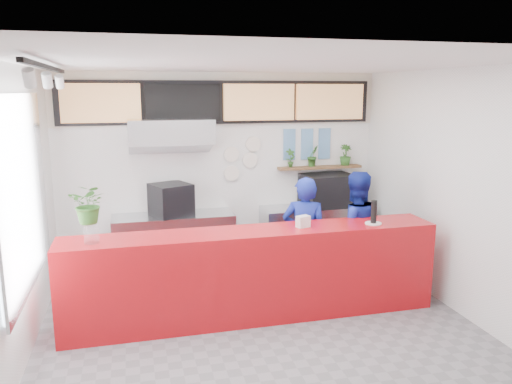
{
  "coord_description": "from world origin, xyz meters",
  "views": [
    {
      "loc": [
        -1.37,
        -5.13,
        2.73
      ],
      "look_at": [
        0.1,
        0.7,
        1.5
      ],
      "focal_mm": 35.0,
      "sensor_mm": 36.0,
      "label": 1
    }
  ],
  "objects_px": {
    "staff_center": "(304,237)",
    "staff_right": "(354,232)",
    "espresso_machine": "(328,190)",
    "panini_oven": "(171,200)",
    "service_counter": "(254,274)",
    "pepper_mill": "(374,212)"
  },
  "relations": [
    {
      "from": "staff_center",
      "to": "staff_right",
      "type": "relative_size",
      "value": 0.97
    },
    {
      "from": "espresso_machine",
      "to": "panini_oven",
      "type": "bearing_deg",
      "value": 173.8
    },
    {
      "from": "staff_right",
      "to": "espresso_machine",
      "type": "bearing_deg",
      "value": -90.53
    },
    {
      "from": "panini_oven",
      "to": "staff_right",
      "type": "distance_m",
      "value": 2.71
    },
    {
      "from": "service_counter",
      "to": "espresso_machine",
      "type": "distance_m",
      "value": 2.53
    },
    {
      "from": "espresso_machine",
      "to": "staff_right",
      "type": "relative_size",
      "value": 0.48
    },
    {
      "from": "panini_oven",
      "to": "staff_center",
      "type": "height_order",
      "value": "staff_center"
    },
    {
      "from": "staff_right",
      "to": "panini_oven",
      "type": "bearing_deg",
      "value": -23.7
    },
    {
      "from": "panini_oven",
      "to": "pepper_mill",
      "type": "distance_m",
      "value": 3.0
    },
    {
      "from": "service_counter",
      "to": "pepper_mill",
      "type": "height_order",
      "value": "pepper_mill"
    },
    {
      "from": "panini_oven",
      "to": "staff_right",
      "type": "bearing_deg",
      "value": -51.8
    },
    {
      "from": "panini_oven",
      "to": "staff_center",
      "type": "distance_m",
      "value": 2.12
    },
    {
      "from": "service_counter",
      "to": "espresso_machine",
      "type": "bearing_deg",
      "value": 47.22
    },
    {
      "from": "panini_oven",
      "to": "staff_right",
      "type": "height_order",
      "value": "staff_right"
    },
    {
      "from": "panini_oven",
      "to": "espresso_machine",
      "type": "distance_m",
      "value": 2.49
    },
    {
      "from": "staff_right",
      "to": "staff_center",
      "type": "bearing_deg",
      "value": 4.72
    },
    {
      "from": "service_counter",
      "to": "staff_right",
      "type": "height_order",
      "value": "staff_right"
    },
    {
      "from": "service_counter",
      "to": "staff_center",
      "type": "bearing_deg",
      "value": 31.39
    },
    {
      "from": "panini_oven",
      "to": "staff_right",
      "type": "relative_size",
      "value": 0.31
    },
    {
      "from": "espresso_machine",
      "to": "pepper_mill",
      "type": "xyz_separation_m",
      "value": [
        -0.16,
        -1.88,
        0.1
      ]
    },
    {
      "from": "staff_center",
      "to": "espresso_machine",
      "type": "bearing_deg",
      "value": -98.38
    },
    {
      "from": "staff_right",
      "to": "pepper_mill",
      "type": "distance_m",
      "value": 0.71
    }
  ]
}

